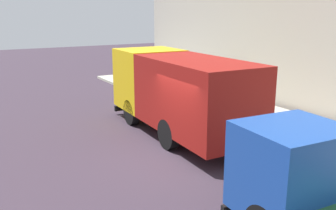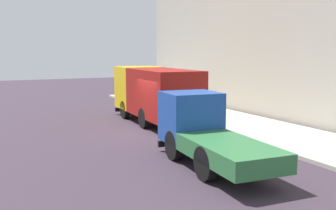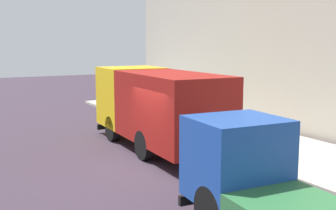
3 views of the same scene
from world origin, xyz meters
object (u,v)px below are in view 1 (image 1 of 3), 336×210
Objects in this scene: pedestrian_standing at (224,79)px; pedestrian_third at (202,74)px; large_utility_truck at (178,90)px; pedestrian_walking at (204,93)px; street_sign_post at (250,95)px.

pedestrian_standing is 1.80m from pedestrian_third.
pedestrian_third is (5.11, 5.58, -0.66)m from large_utility_truck.
pedestrian_standing is at bearing 78.94° from pedestrian_third.
large_utility_truck is 4.39× the size of pedestrian_third.
pedestrian_walking is 0.70× the size of street_sign_post.
pedestrian_third is (2.88, 4.19, -0.03)m from pedestrian_walking.
street_sign_post is at bearing 50.15° from pedestrian_third.
pedestrian_third is at bearing 66.54° from street_sign_post.
large_utility_truck is 3.01× the size of street_sign_post.
large_utility_truck reaches higher than pedestrian_standing.
pedestrian_standing is 6.40m from street_sign_post.
pedestrian_walking is 3.88m from pedestrian_standing.
street_sign_post is at bearing 24.39° from pedestrian_walking.
large_utility_truck is 4.43× the size of pedestrian_standing.
pedestrian_third is (-0.17, 1.79, -0.01)m from pedestrian_standing.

